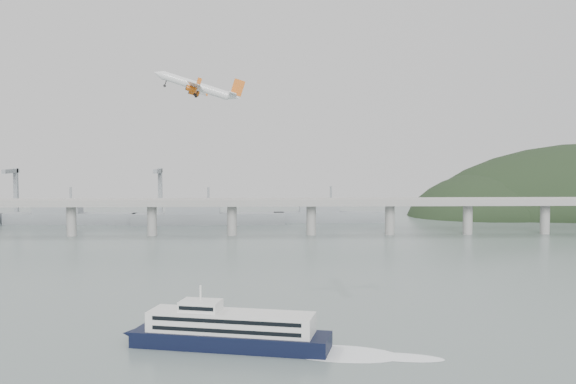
{
  "coord_description": "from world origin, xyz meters",
  "views": [
    {
      "loc": [
        -10.15,
        -222.34,
        52.74
      ],
      "look_at": [
        0.0,
        55.0,
        36.0
      ],
      "focal_mm": 42.0,
      "sensor_mm": 36.0,
      "label": 1
    }
  ],
  "objects": [
    {
      "name": "ferry",
      "position": [
        -18.97,
        -43.34,
        4.5
      ],
      "size": [
        86.79,
        30.67,
        16.6
      ],
      "rotation": [
        0.0,
        0.0,
        -0.24
      ],
      "color": "black",
      "rests_on": "ground"
    },
    {
      "name": "airliner",
      "position": [
        -38.04,
        68.43,
        80.37
      ],
      "size": [
        39.86,
        35.94,
        14.85
      ],
      "rotation": [
        0.05,
        -0.31,
        3.13
      ],
      "color": "white",
      "rests_on": "ground"
    },
    {
      "name": "bridge",
      "position": [
        -1.15,
        200.0,
        17.65
      ],
      "size": [
        800.0,
        22.0,
        23.9
      ],
      "color": "gray",
      "rests_on": "ground"
    },
    {
      "name": "ground",
      "position": [
        0.0,
        0.0,
        0.0
      ],
      "size": [
        900.0,
        900.0,
        0.0
      ],
      "primitive_type": "plane",
      "color": "slate",
      "rests_on": "ground"
    },
    {
      "name": "distant_fleet",
      "position": [
        -155.36,
        265.08,
        6.22
      ],
      "size": [
        453.0,
        60.9,
        40.0
      ],
      "color": "gray",
      "rests_on": "ground"
    }
  ]
}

